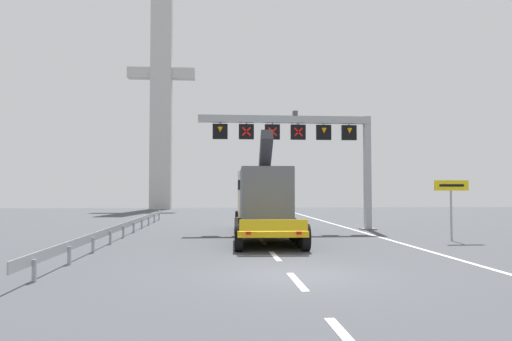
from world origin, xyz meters
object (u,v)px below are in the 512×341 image
(overhead_lane_gantry, at_px, (307,138))
(exit_sign_yellow, at_px, (451,194))
(heavy_haul_truck_yellow, at_px, (262,199))
(bridge_pylon_distant, at_px, (161,97))

(overhead_lane_gantry, bearing_deg, exit_sign_yellow, -50.38)
(exit_sign_yellow, bearing_deg, heavy_haul_truck_yellow, 155.12)
(heavy_haul_truck_yellow, distance_m, bridge_pylon_distant, 41.78)
(exit_sign_yellow, bearing_deg, overhead_lane_gantry, 129.62)
(heavy_haul_truck_yellow, xyz_separation_m, bridge_pylon_distant, (-10.13, 38.34, 13.16))
(heavy_haul_truck_yellow, bearing_deg, exit_sign_yellow, -24.88)
(heavy_haul_truck_yellow, height_order, bridge_pylon_distant, bridge_pylon_distant)
(exit_sign_yellow, xyz_separation_m, bridge_pylon_distant, (-19.04, 42.47, 12.89))
(heavy_haul_truck_yellow, bearing_deg, overhead_lane_gantry, 42.78)
(overhead_lane_gantry, distance_m, exit_sign_yellow, 9.76)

